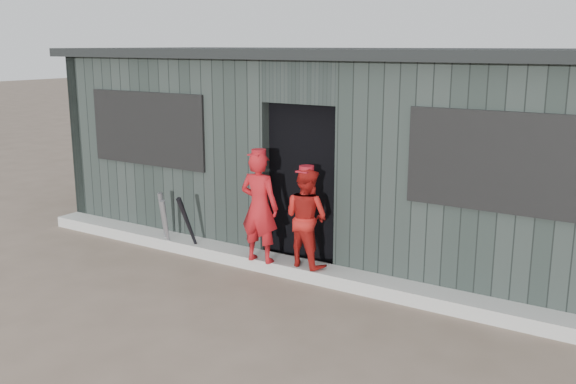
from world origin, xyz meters
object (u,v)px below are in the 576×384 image
Objects in this scene: bat_left at (166,226)px; player_grey_back at (346,215)px; player_red_left at (259,207)px; player_red_right at (306,217)px; bat_mid at (164,220)px; bat_right at (189,226)px; dugout at (355,148)px.

player_grey_back is at bearing 18.96° from bat_left.
player_red_left is at bearing 0.57° from bat_left.
player_red_right is (0.54, 0.17, -0.08)m from player_red_left.
bat_left is at bearing 31.78° from player_grey_back.
bat_left is 0.93× the size of bat_mid.
bat_right is 0.73× the size of player_red_right.
player_red_left reaches higher than player_grey_back.
player_red_right is (2.03, 0.18, 0.37)m from bat_left.
player_grey_back is (0.75, 0.75, -0.16)m from player_red_left.
dugout is at bearing -71.83° from player_red_right.
player_red_right is at bearing -166.84° from player_red_left.
player_red_left is at bearing -0.02° from bat_right.
bat_mid is 0.92× the size of bat_right.
player_grey_back reaches higher than bat_right.
bat_left is 2.75m from dugout.
bat_mid is at bearing -7.06° from player_red_left.
dugout is at bearing 42.69° from bat_mid.
player_red_right is at bearing 83.30° from player_grey_back.
bat_left is 0.62× the size of player_red_right.
player_red_right is (2.17, 0.08, 0.34)m from bat_mid.
player_red_right is at bearing 5.12° from bat_left.
dugout is at bearing -103.03° from player_red_left.
bat_right is 0.65× the size of player_grey_back.
player_grey_back is (2.24, 0.77, 0.29)m from bat_left.
bat_mid is 0.59× the size of player_red_left.
bat_mid is 0.53m from bat_right.
bat_mid reaches higher than bat_left.
bat_left is at bearing -36.36° from bat_mid.
bat_left is 2.07m from player_red_right.
dugout reaches higher than bat_left.
bat_right reaches higher than bat_left.
bat_mid is 2.20m from player_red_right.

